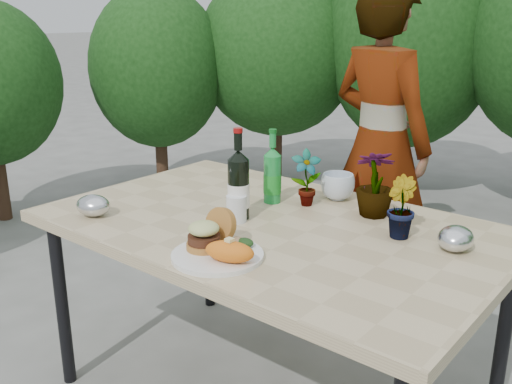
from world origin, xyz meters
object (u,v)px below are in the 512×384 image
Objects in this scene: patio_table at (270,237)px; person at (380,144)px; wine_bottle at (238,186)px; dinner_plate at (217,256)px.

patio_table is 0.98× the size of person.
person reaches higher than patio_table.
wine_bottle is (-0.11, -0.04, 0.18)m from patio_table.
patio_table is at bearing 101.20° from dinner_plate.
dinner_plate is 0.85× the size of wine_bottle.
person is (-0.24, 1.48, 0.06)m from dinner_plate.
person is at bearing 99.06° from dinner_plate.
wine_bottle reaches higher than patio_table.
wine_bottle is at bearing 120.57° from dinner_plate.
patio_table is 4.87× the size of wine_bottle.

